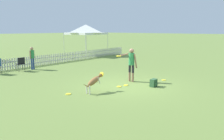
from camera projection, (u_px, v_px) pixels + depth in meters
ground_plane at (128, 85)px, 10.33m from camera, size 240.00×240.00×0.00m
handler_person at (131, 61)px, 10.79m from camera, size 0.95×0.68×1.67m
leaping_dog at (94, 81)px, 9.02m from camera, size 1.15×0.28×0.81m
frisbee_near_handler at (68, 94)px, 8.85m from camera, size 0.22×0.22×0.02m
frisbee_near_dog at (126, 85)px, 10.23m from camera, size 0.22×0.22×0.02m
frisbee_midfield at (119, 87)px, 9.99m from camera, size 0.22×0.22×0.02m
frisbee_far_scatter at (164, 80)px, 11.29m from camera, size 0.22×0.22×0.02m
backpack_on_grass at (154, 83)px, 9.99m from camera, size 0.34×0.26×0.36m
picket_fence at (32, 61)px, 15.40m from camera, size 21.04×0.04×0.73m
folding_chair_blue_left at (21, 63)px, 13.62m from camera, size 0.47×0.49×0.87m
canopy_tent_main at (86, 30)px, 21.68m from camera, size 3.15×3.15×3.04m
spectator_standing at (32, 56)px, 14.10m from camera, size 0.40×0.27×1.47m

